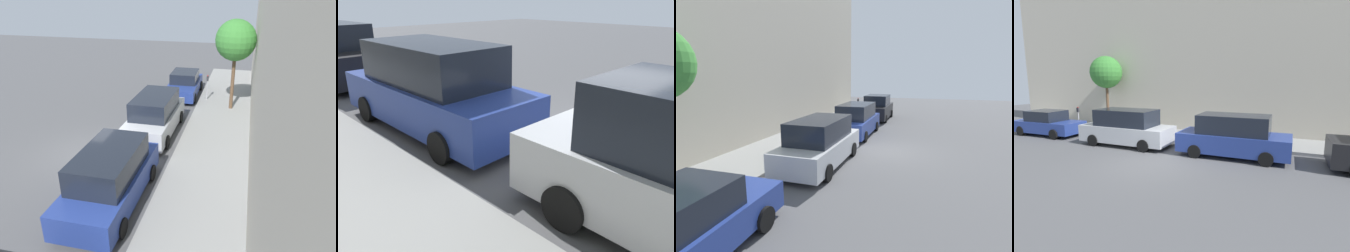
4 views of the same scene
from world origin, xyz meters
The scene contains 8 objects.
ground_plane centered at (0.00, 0.00, 0.00)m, with size 60.00×60.00×0.00m, color #515154.
sidewalk centered at (5.04, 0.00, 0.07)m, with size 3.08×32.00×0.15m.
building_facade centered at (7.58, 0.00, 7.12)m, with size 2.00×32.00×14.24m.
parked_minivan_second centered at (2.20, -2.82, 0.92)m, with size 2.02×4.91×1.90m.
parked_minivan_third centered at (2.12, 2.81, 0.92)m, with size 2.02×4.90×1.90m.
parked_sedan_fourth centered at (2.37, 8.92, 0.73)m, with size 1.92×4.54×1.54m.
parking_meter_far centered at (3.95, 7.95, 1.07)m, with size 0.11×0.15×1.50m.
street_tree centered at (5.47, 6.71, 3.92)m, with size 2.17×2.17×4.88m.
Camera 4 is at (-9.26, -5.20, 3.42)m, focal length 28.00 mm.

